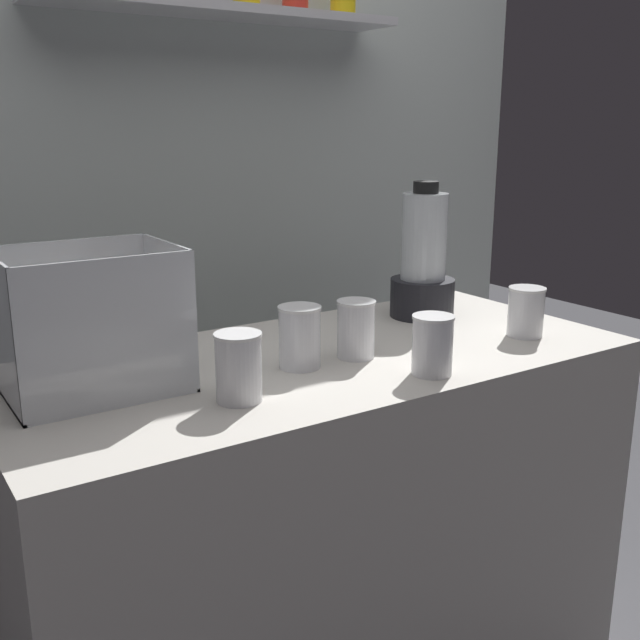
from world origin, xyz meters
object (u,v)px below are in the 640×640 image
(blender_pitcher, at_px, (423,265))
(juice_cup_beet_left, at_px, (300,341))
(carrot_display_bin, at_px, (94,346))
(juice_cup_orange_far_right, at_px, (526,314))
(juice_cup_mango_far_left, at_px, (239,372))
(juice_cup_orange_middle, at_px, (356,331))
(juice_cup_orange_right, at_px, (432,348))

(blender_pitcher, relative_size, juice_cup_beet_left, 2.70)
(carrot_display_bin, relative_size, juice_cup_orange_far_right, 2.70)
(juice_cup_mango_far_left, bearing_deg, juice_cup_orange_far_right, 0.81)
(juice_cup_mango_far_left, bearing_deg, juice_cup_beet_left, 28.35)
(juice_cup_mango_far_left, relative_size, juice_cup_orange_middle, 1.02)
(juice_cup_orange_far_right, bearing_deg, juice_cup_beet_left, 170.66)
(carrot_display_bin, xyz_separation_m, juice_cup_orange_far_right, (0.97, -0.19, -0.03))
(juice_cup_orange_right, bearing_deg, blender_pitcher, 51.71)
(juice_cup_orange_right, xyz_separation_m, juice_cup_orange_far_right, (0.37, 0.09, 0.00))
(carrot_display_bin, relative_size, blender_pitcher, 0.91)
(carrot_display_bin, relative_size, juice_cup_mango_far_left, 2.48)
(blender_pitcher, relative_size, juice_cup_mango_far_left, 2.73)
(carrot_display_bin, xyz_separation_m, blender_pitcher, (0.89, 0.09, 0.05))
(juice_cup_orange_right, bearing_deg, juice_cup_orange_far_right, 13.53)
(juice_cup_mango_far_left, xyz_separation_m, juice_cup_orange_right, (0.40, -0.08, -0.00))
(juice_cup_beet_left, bearing_deg, carrot_display_bin, 165.82)
(blender_pitcher, height_order, juice_cup_beet_left, blender_pitcher)
(blender_pitcher, xyz_separation_m, juice_cup_orange_far_right, (0.08, -0.28, -0.08))
(blender_pitcher, height_order, juice_cup_mango_far_left, blender_pitcher)
(juice_cup_beet_left, bearing_deg, juice_cup_orange_far_right, -9.34)
(carrot_display_bin, relative_size, juice_cup_orange_right, 2.61)
(carrot_display_bin, height_order, juice_cup_orange_far_right, carrot_display_bin)
(juice_cup_beet_left, distance_m, juice_cup_orange_far_right, 0.58)
(blender_pitcher, xyz_separation_m, juice_cup_orange_right, (-0.29, -0.37, -0.08))
(juice_cup_orange_middle, distance_m, juice_cup_orange_right, 0.19)
(juice_cup_beet_left, bearing_deg, blender_pitcher, 20.68)
(carrot_display_bin, distance_m, juice_cup_orange_middle, 0.55)
(juice_cup_mango_far_left, height_order, juice_cup_orange_right, juice_cup_mango_far_left)
(carrot_display_bin, distance_m, juice_cup_orange_right, 0.66)
(blender_pitcher, relative_size, juice_cup_orange_middle, 2.79)
(juice_cup_mango_far_left, relative_size, juice_cup_beet_left, 0.99)
(juice_cup_mango_far_left, height_order, juice_cup_orange_middle, juice_cup_mango_far_left)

